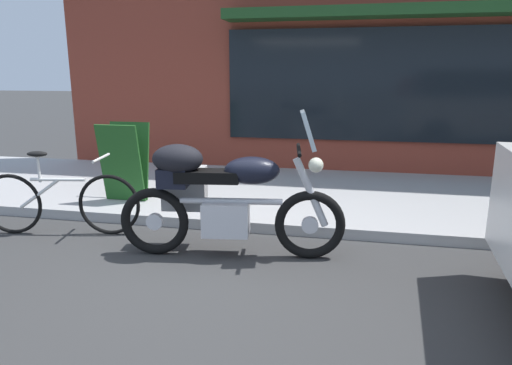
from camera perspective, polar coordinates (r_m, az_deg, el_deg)
The scene contains 4 objects.
ground_plane at distance 4.22m, azimuth -5.50°, elevation -10.98°, with size 80.00×80.00×0.00m, color #343434.
touring_motorcycle at distance 4.41m, azimuth -4.70°, elevation -1.45°, with size 2.16×0.66×1.41m.
parked_bicycle at distance 5.47m, azimuth -23.18°, elevation -2.18°, with size 1.74×0.50×0.93m.
sandwich_board_sign at distance 6.18m, azimuth -15.94°, elevation 2.47°, with size 0.55×0.42×1.00m.
Camera 1 is at (1.18, -3.67, 1.73)m, focal length 32.30 mm.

